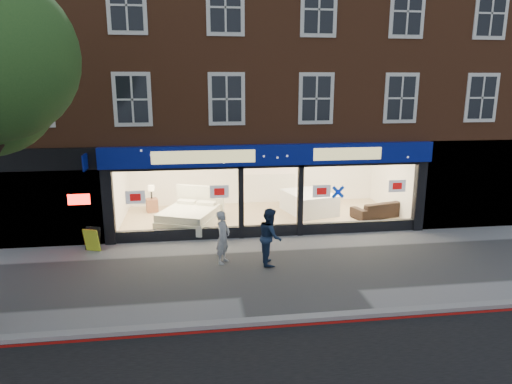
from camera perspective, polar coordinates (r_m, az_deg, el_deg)
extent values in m
plane|color=gray|center=(13.53, 4.04, -9.69)|extent=(120.00, 120.00, 0.00)
cube|color=#8C0A07|center=(10.82, 7.53, -16.03)|extent=(60.00, 0.10, 0.01)
cube|color=gray|center=(10.97, 7.26, -15.28)|extent=(60.00, 0.25, 0.12)
cube|color=tan|center=(18.37, 0.68, -3.15)|extent=(11.00, 4.50, 0.10)
cube|color=brown|center=(19.38, -0.07, 17.45)|extent=(19.00, 8.00, 6.70)
cube|color=navy|center=(15.45, 2.02, 4.68)|extent=(11.40, 0.28, 0.70)
cube|color=black|center=(16.29, 1.82, -4.82)|extent=(11.00, 0.18, 0.40)
cube|color=black|center=(15.99, -17.96, -1.73)|extent=(0.35, 0.30, 2.60)
cube|color=black|center=(17.70, 19.70, -0.42)|extent=(0.35, 0.30, 2.60)
cube|color=white|center=(15.65, -9.90, -1.01)|extent=(4.20, 0.02, 2.10)
cube|color=white|center=(16.71, 12.96, -0.23)|extent=(4.20, 0.02, 2.10)
cube|color=white|center=(16.17, 1.75, -1.43)|extent=(1.80, 0.02, 2.10)
cube|color=silver|center=(20.23, -0.25, 2.06)|extent=(11.00, 0.20, 2.60)
cube|color=#FFEAC6|center=(17.81, 0.71, 4.73)|extent=(11.00, 4.50, 0.12)
cube|color=black|center=(16.64, -25.03, -0.52)|extent=(3.80, 0.60, 3.30)
cube|color=#FF140C|center=(16.01, -21.27, -0.87)|extent=(0.70, 0.04, 0.35)
cube|color=black|center=(18.76, 25.01, 0.95)|extent=(4.00, 0.40, 3.30)
cube|color=#ECE7CD|center=(17.19, -8.38, -3.65)|extent=(2.56, 2.73, 0.38)
cube|color=#ECE7CD|center=(17.09, -8.42, -2.61)|extent=(2.46, 2.62, 0.27)
cube|color=#ECE7CD|center=(18.08, -6.98, -1.22)|extent=(1.83, 0.87, 1.31)
cube|color=#ECE7CD|center=(17.89, -8.64, -1.21)|extent=(0.78, 0.60, 0.13)
cube|color=#ECE7CD|center=(17.58, -6.21, -1.40)|extent=(0.78, 0.60, 0.13)
cube|color=brown|center=(19.38, -12.86, -1.61)|extent=(0.54, 0.54, 0.55)
cube|color=silver|center=(18.98, 6.60, -2.11)|extent=(2.14, 2.46, 0.28)
cube|color=silver|center=(18.90, 6.62, -1.29)|extent=(2.14, 2.46, 0.28)
cube|color=silver|center=(18.84, 6.64, -0.47)|extent=(2.14, 2.46, 0.28)
imported|color=black|center=(18.84, 15.00, -2.06)|extent=(2.28, 1.39, 0.62)
cube|color=#BDCA23|center=(15.73, -19.78, -5.59)|extent=(0.59, 0.47, 0.78)
imported|color=#A5A8AC|center=(13.78, -4.14, -5.64)|extent=(0.63, 0.70, 1.62)
imported|color=#192946|center=(13.65, 1.78, -5.56)|extent=(0.69, 0.87, 1.72)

